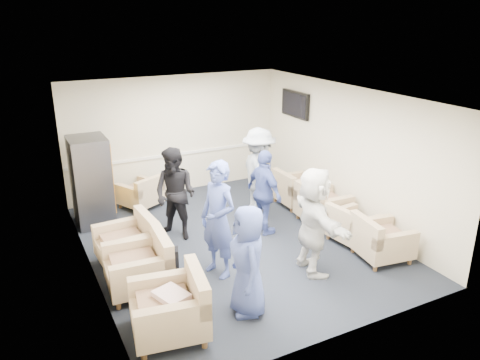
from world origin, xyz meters
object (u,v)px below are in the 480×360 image
vending_machine (91,181)px  armchair_right_near (379,241)px  armchair_left_near (174,309)px  armchair_left_mid (142,267)px  person_back_right (259,174)px  person_mid_right (264,193)px  armchair_corner (142,194)px  person_front_right (314,221)px  person_front_left (248,261)px  armchair_left_far (130,244)px  person_back_left (175,194)px  armchair_right_far (294,190)px  person_mid_left (218,220)px  armchair_right_midnear (351,227)px  armchair_right_midfar (320,206)px

vending_machine → armchair_right_near: bearing=-42.7°
armchair_right_near → vending_machine: 5.51m
armchair_left_near → armchair_left_mid: 1.23m
armchair_left_mid → armchair_left_near: bearing=7.0°
armchair_right_near → vending_machine: size_ratio=0.53×
person_back_right → person_mid_right: bearing=168.0°
armchair_corner → person_front_right: (1.72, -3.84, 0.58)m
vending_machine → person_front_left: 4.24m
armchair_left_far → armchair_right_near: armchair_left_far is taller
person_back_left → armchair_left_far: bearing=-98.4°
person_front_left → armchair_right_far: bearing=151.1°
armchair_left_mid → person_front_right: size_ratio=0.56×
armchair_right_near → person_mid_left: bearing=81.0°
person_back_left → person_back_right: size_ratio=0.93×
armchair_left_mid → person_back_left: size_ratio=0.57×
armchair_left_far → armchair_right_near: size_ratio=1.00×
armchair_right_midnear → armchair_corner: size_ratio=0.83×
armchair_left_near → person_mid_left: size_ratio=0.57×
armchair_right_near → person_mid_right: bearing=43.0°
armchair_right_midfar → person_front_right: 1.98m
person_back_left → armchair_right_midnear: bearing=21.6°
armchair_left_near → person_front_left: (1.09, 0.01, 0.43)m
person_back_right → person_mid_left: bearing=144.8°
armchair_left_mid → person_mid_left: size_ratio=0.52×
armchair_right_midfar → person_back_left: size_ratio=0.53×
armchair_right_far → person_front_left: person_front_left is taller
person_front_right → person_mid_left: bearing=77.0°
armchair_right_near → person_back_right: 2.74m
armchair_left_far → person_mid_right: (2.57, 0.01, 0.46)m
person_back_left → person_front_right: size_ratio=0.98×
armchair_right_midfar → vending_machine: (-4.01, 2.06, 0.53)m
person_front_left → person_back_left: 2.65m
armchair_right_midfar → armchair_corner: size_ratio=0.89×
armchair_left_near → armchair_left_far: bearing=-169.7°
armchair_right_midnear → armchair_right_far: 1.98m
armchair_right_near → person_front_left: bearing=104.5°
vending_machine → person_mid_left: size_ratio=0.93×
armchair_corner → person_mid_left: (0.34, -3.23, 0.64)m
person_back_left → person_front_right: 2.64m
armchair_right_midnear → person_mid_left: 2.69m
person_back_left → person_front_right: person_front_right is taller
armchair_right_far → person_front_right: person_front_right is taller
vending_machine → person_front_right: 4.49m
armchair_right_midnear → person_mid_right: bearing=42.3°
armchair_right_midfar → person_back_left: (-2.78, 0.69, 0.52)m
armchair_right_midfar → person_mid_right: bearing=86.8°
armchair_left_near → person_mid_left: 1.71m
armchair_left_near → person_front_right: size_ratio=0.61×
armchair_left_mid → person_front_left: person_front_left is taller
armchair_left_near → armchair_right_far: size_ratio=1.31×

